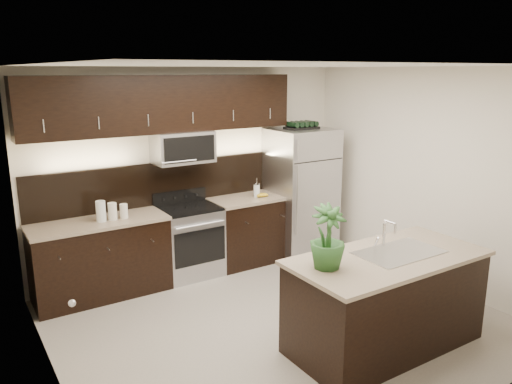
% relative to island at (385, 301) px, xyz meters
% --- Properties ---
extents(ground, '(4.50, 4.50, 0.00)m').
position_rel_island_xyz_m(ground, '(-0.60, 0.95, -0.47)').
color(ground, gray).
rests_on(ground, ground).
extents(room_walls, '(4.52, 4.02, 2.71)m').
position_rel_island_xyz_m(room_walls, '(-0.71, 0.91, 1.22)').
color(room_walls, silver).
rests_on(room_walls, ground).
extents(counter_run, '(3.51, 0.65, 0.94)m').
position_rel_island_xyz_m(counter_run, '(-1.06, 2.64, -0.00)').
color(counter_run, black).
rests_on(counter_run, ground).
extents(upper_fixtures, '(3.49, 0.40, 1.66)m').
position_rel_island_xyz_m(upper_fixtures, '(-1.03, 2.78, 1.67)').
color(upper_fixtures, black).
rests_on(upper_fixtures, counter_run).
extents(island, '(1.96, 0.96, 0.94)m').
position_rel_island_xyz_m(island, '(0.00, 0.00, 0.00)').
color(island, black).
rests_on(island, ground).
extents(sink_faucet, '(0.84, 0.50, 0.28)m').
position_rel_island_xyz_m(sink_faucet, '(0.15, 0.01, 0.48)').
color(sink_faucet, silver).
rests_on(sink_faucet, island).
extents(refrigerator, '(0.89, 0.80, 1.84)m').
position_rel_island_xyz_m(refrigerator, '(0.93, 2.58, 0.45)').
color(refrigerator, '#B2B2B7').
rests_on(refrigerator, ground).
extents(wine_rack, '(0.45, 0.28, 0.11)m').
position_rel_island_xyz_m(wine_rack, '(0.93, 2.58, 1.42)').
color(wine_rack, black).
rests_on(wine_rack, refrigerator).
extents(plant, '(0.36, 0.36, 0.57)m').
position_rel_island_xyz_m(plant, '(-0.69, 0.09, 0.76)').
color(plant, '#234D1E').
rests_on(plant, island).
extents(canisters, '(0.37, 0.12, 0.24)m').
position_rel_island_xyz_m(canisters, '(-1.89, 2.58, 0.58)').
color(canisters, silver).
rests_on(canisters, counter_run).
extents(french_press, '(0.09, 0.09, 0.26)m').
position_rel_island_xyz_m(french_press, '(0.17, 2.59, 0.56)').
color(french_press, silver).
rests_on(french_press, counter_run).
extents(bananas, '(0.19, 0.16, 0.05)m').
position_rel_island_xyz_m(bananas, '(0.18, 2.56, 0.49)').
color(bananas, gold).
rests_on(bananas, counter_run).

